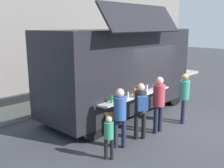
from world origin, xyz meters
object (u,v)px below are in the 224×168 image
at_px(trash_bin, 136,78).
at_px(child_near_queue, 109,134).
at_px(customer_mid_with_backpack, 141,106).
at_px(customer_extra_browsing, 184,94).
at_px(food_truck_main, 120,69).
at_px(customer_rear_waiting, 119,113).
at_px(customer_front_ordering, 159,100).

height_order(trash_bin, child_near_queue, child_near_queue).
bearing_deg(trash_bin, customer_mid_with_backpack, -139.84).
height_order(trash_bin, customer_extra_browsing, customer_extra_browsing).
height_order(food_truck_main, customer_rear_waiting, food_truck_main).
xyz_separation_m(food_truck_main, child_near_queue, (-2.78, -2.20, -1.01)).
bearing_deg(child_near_queue, trash_bin, -4.21).
height_order(food_truck_main, customer_extra_browsing, food_truck_main).
distance_m(customer_extra_browsing, child_near_queue, 3.54).
height_order(customer_front_ordering, child_near_queue, customer_front_ordering).
xyz_separation_m(food_truck_main, customer_mid_with_backpack, (-1.33, -2.02, -0.67)).
bearing_deg(customer_mid_with_backpack, customer_front_ordering, -54.48).
bearing_deg(customer_mid_with_backpack, child_near_queue, 136.89).
bearing_deg(customer_mid_with_backpack, customer_rear_waiting, 124.38).
distance_m(customer_mid_with_backpack, child_near_queue, 1.50).
bearing_deg(food_truck_main, trash_bin, 29.47).
relative_size(customer_rear_waiting, customer_extra_browsing, 0.97).
distance_m(trash_bin, customer_rear_waiting, 7.33).
bearing_deg(trash_bin, customer_rear_waiting, -144.37).
height_order(customer_mid_with_backpack, customer_rear_waiting, customer_mid_with_backpack).
bearing_deg(customer_rear_waiting, food_truck_main, -0.58).
distance_m(trash_bin, customer_front_ordering, 6.21).
xyz_separation_m(trash_bin, child_near_queue, (-6.59, -4.52, 0.18)).
height_order(customer_front_ordering, customer_mid_with_backpack, customer_front_ordering).
height_order(food_truck_main, trash_bin, food_truck_main).
bearing_deg(child_near_queue, customer_front_ordering, -35.70).
bearing_deg(trash_bin, customer_extra_browsing, -124.10).
distance_m(customer_front_ordering, customer_mid_with_backpack, 0.80).
relative_size(customer_mid_with_backpack, child_near_queue, 1.48).
distance_m(customer_mid_with_backpack, customer_rear_waiting, 0.81).
xyz_separation_m(food_truck_main, customer_extra_browsing, (0.75, -2.21, -0.67)).
relative_size(food_truck_main, customer_mid_with_backpack, 3.71).
bearing_deg(food_truck_main, customer_extra_browsing, -73.15).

